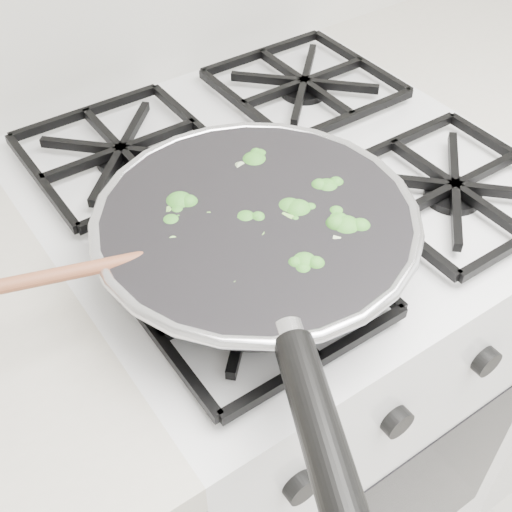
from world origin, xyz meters
TOP-DOWN VIEW (x-y plane):
  - stove at (0.00, 1.70)m, footprint 0.60×0.60m
  - skillet at (-0.13, 1.57)m, footprint 0.46×0.50m

SIDE VIEW (x-z plane):
  - stove at x=0.00m, z-range 0.00..0.92m
  - skillet at x=-0.13m, z-range 0.91..1.01m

